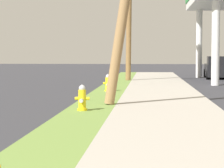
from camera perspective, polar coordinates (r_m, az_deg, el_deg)
fire_hydrant_second at (r=13.60m, az=-3.61°, el=-1.84°), size 0.42×0.38×0.74m
fire_hydrant_third at (r=20.64m, az=-0.50°, el=0.03°), size 0.42×0.37×0.74m
utility_pole_background at (r=29.53m, az=2.06°, el=9.09°), size 0.57×1.37×8.70m
car_black_by_near_pump at (r=34.64m, az=12.72°, el=1.86°), size 2.21×4.61×1.57m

